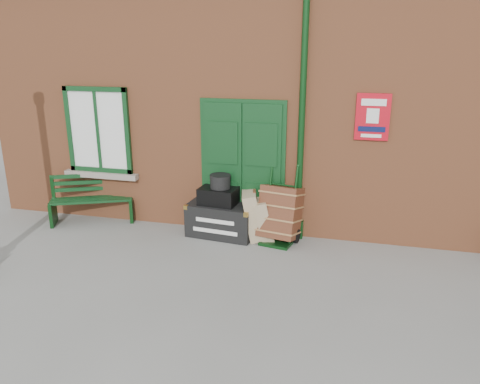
% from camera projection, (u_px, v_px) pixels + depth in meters
% --- Properties ---
extents(ground, '(80.00, 80.00, 0.00)m').
position_uv_depth(ground, '(239.00, 272.00, 6.65)').
color(ground, gray).
rests_on(ground, ground).
extents(station_building, '(10.30, 4.30, 4.36)m').
position_uv_depth(station_building, '(282.00, 93.00, 9.21)').
color(station_building, '#AD5F38').
rests_on(station_building, ground).
extents(bench, '(1.48, 0.98, 0.89)m').
position_uv_depth(bench, '(92.00, 197.00, 8.43)').
color(bench, '#0F3918').
rests_on(bench, ground).
extents(houdini_trunk, '(1.16, 0.72, 0.55)m').
position_uv_depth(houdini_trunk, '(222.00, 219.00, 7.86)').
color(houdini_trunk, black).
rests_on(houdini_trunk, ground).
extents(strongbox, '(0.65, 0.50, 0.28)m').
position_uv_depth(strongbox, '(219.00, 196.00, 7.74)').
color(strongbox, black).
rests_on(strongbox, houdini_trunk).
extents(hatbox, '(0.36, 0.36, 0.22)m').
position_uv_depth(hatbox, '(220.00, 181.00, 7.66)').
color(hatbox, black).
rests_on(hatbox, strongbox).
extents(suitcase_back, '(0.49, 0.63, 0.81)m').
position_uv_depth(suitcase_back, '(253.00, 215.00, 7.70)').
color(suitcase_back, tan).
rests_on(suitcase_back, ground).
extents(suitcase_front, '(0.45, 0.57, 0.70)m').
position_uv_depth(suitcase_front, '(264.00, 219.00, 7.67)').
color(suitcase_front, tan).
rests_on(suitcase_front, ground).
extents(porter_trolley, '(0.72, 0.76, 1.25)m').
position_uv_depth(porter_trolley, '(280.00, 213.00, 7.55)').
color(porter_trolley, black).
rests_on(porter_trolley, ground).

